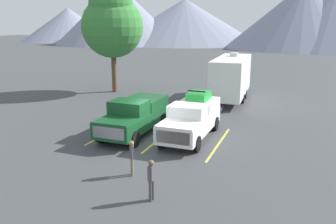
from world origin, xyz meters
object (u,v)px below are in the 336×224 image
camper_trailer_a (231,76)px  pickup_truck_a (135,115)px  person_a (132,156)px  pickup_truck_b (192,117)px  person_b (151,177)px

camper_trailer_a → pickup_truck_a: bearing=-107.7°
pickup_truck_a → camper_trailer_a: (3.45, 10.85, 0.89)m
pickup_truck_a → person_a: pickup_truck_a is taller
pickup_truck_b → person_a: pickup_truck_b is taller
person_a → pickup_truck_a: bearing=114.4°
pickup_truck_b → person_b: 7.51m
pickup_truck_a → person_b: bearing=-60.1°
pickup_truck_a → pickup_truck_b: 3.27m
camper_trailer_a → person_b: bearing=-88.4°
camper_trailer_a → person_b: size_ratio=5.76×
pickup_truck_b → person_b: pickup_truck_b is taller
pickup_truck_b → person_a: bearing=-98.5°
pickup_truck_a → pickup_truck_b: pickup_truck_b is taller
person_a → pickup_truck_b: bearing=81.5°
pickup_truck_b → person_a: (-0.87, -5.77, -0.25)m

